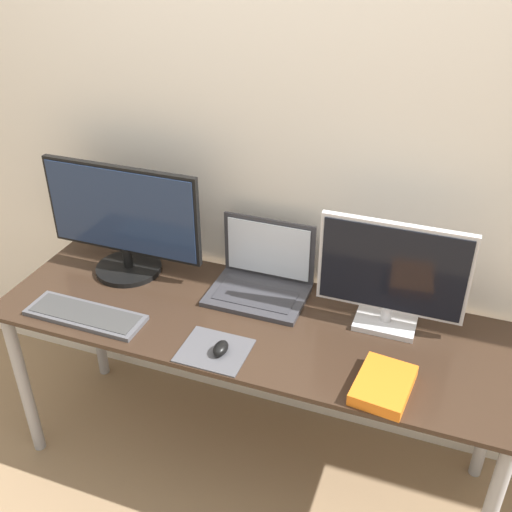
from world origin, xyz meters
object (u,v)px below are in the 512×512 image
object	(u,v)px
monitor_left	(123,221)
laptop	(262,276)
monitor_right	(392,275)
keyboard	(85,315)
mouse	(221,348)
book	(383,385)

from	to	relation	value
monitor_left	laptop	size ratio (longest dim) A/B	1.77
monitor_right	keyboard	distance (m)	1.06
laptop	mouse	distance (m)	0.39
mouse	book	world-z (taller)	mouse
laptop	mouse	bearing A→B (deg)	-90.11
mouse	monitor_right	bearing A→B (deg)	35.72
monitor_right	book	distance (m)	0.37
monitor_right	mouse	xyz separation A→B (m)	(-0.47, -0.34, -0.18)
keyboard	mouse	world-z (taller)	mouse
monitor_right	laptop	bearing A→B (deg)	173.95
keyboard	mouse	distance (m)	0.52
monitor_right	monitor_left	bearing A→B (deg)	-179.99
monitor_right	mouse	bearing A→B (deg)	-144.28
monitor_left	mouse	xyz separation A→B (m)	(0.54, -0.34, -0.20)
laptop	mouse	xyz separation A→B (m)	(-0.00, -0.39, -0.04)
laptop	monitor_left	bearing A→B (deg)	-174.70
monitor_right	laptop	world-z (taller)	monitor_right
monitor_left	keyboard	bearing A→B (deg)	-87.50
mouse	book	bearing A→B (deg)	1.84
monitor_left	monitor_right	xyz separation A→B (m)	(1.00, 0.00, -0.02)
laptop	mouse	world-z (taller)	laptop
monitor_left	keyboard	size ratio (longest dim) A/B	1.46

